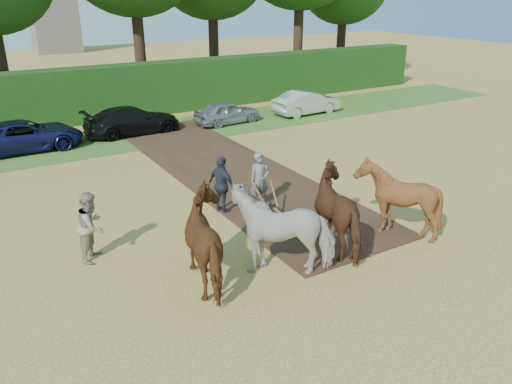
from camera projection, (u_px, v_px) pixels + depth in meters
ground at (295, 248)px, 14.54m from camera, size 120.00×120.00×0.00m
earth_strip at (228, 170)px, 20.80m from camera, size 4.50×17.00×0.05m
grass_verge at (138, 136)px, 25.63m from camera, size 50.00×5.00×0.03m
hedgerow at (110, 93)px, 28.64m from camera, size 46.00×1.60×3.00m
spectator_near at (92, 226)px, 13.65m from camera, size 1.18×1.22×1.98m
spectator_far at (222, 185)px, 16.49m from camera, size 0.78×1.25×1.98m
plough_team at (312, 217)px, 13.80m from camera, size 7.91×5.50×2.33m
parked_cars at (75, 130)px, 24.09m from camera, size 30.67×3.02×1.46m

